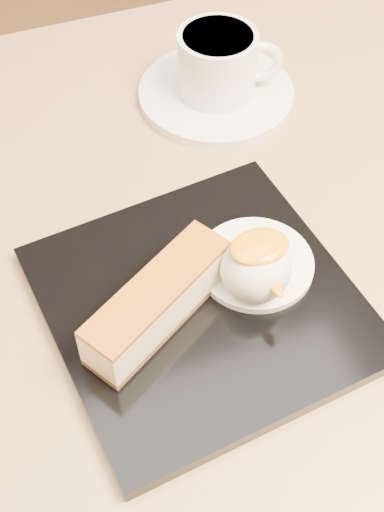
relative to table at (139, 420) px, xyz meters
name	(u,v)px	position (x,y,z in m)	size (l,w,h in m)	color
table	(139,420)	(0.00, 0.00, 0.00)	(0.80, 0.80, 0.72)	black
dessert_plate	(201,304)	(0.06, 0.00, 0.16)	(0.22, 0.22, 0.01)	black
cheesecake	(158,302)	(0.02, -0.01, 0.19)	(0.13, 0.09, 0.04)	brown
cream_smear	(255,263)	(0.11, 0.01, 0.17)	(0.09, 0.09, 0.01)	white
ice_cream_scoop	(256,268)	(0.10, -0.01, 0.19)	(0.05, 0.05, 0.05)	white
mango_sauce	(259,246)	(0.10, -0.01, 0.21)	(0.04, 0.03, 0.01)	orange
mint_sprig	(208,248)	(0.08, 0.04, 0.17)	(0.03, 0.02, 0.00)	green
saucer	(216,94)	(0.16, 0.22, 0.16)	(0.15, 0.15, 0.01)	white
coffee_cup	(219,62)	(0.16, 0.22, 0.20)	(0.10, 0.07, 0.06)	white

